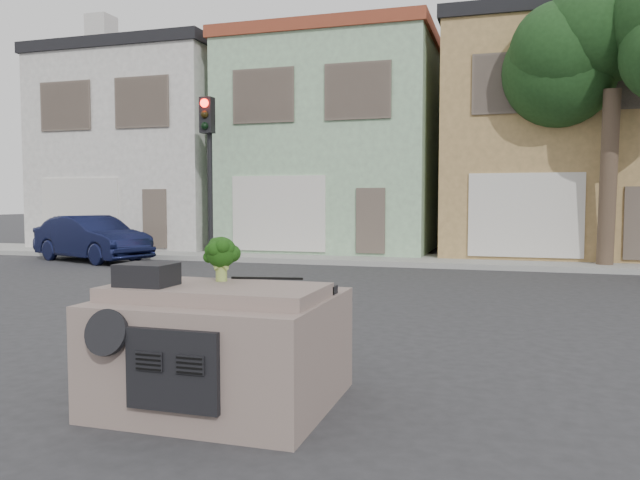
% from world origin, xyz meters
% --- Properties ---
extents(ground_plane, '(120.00, 120.00, 0.00)m').
position_xyz_m(ground_plane, '(0.00, 0.00, 0.00)').
color(ground_plane, '#303033').
rests_on(ground_plane, ground).
extents(sidewalk, '(40.00, 3.00, 0.15)m').
position_xyz_m(sidewalk, '(0.00, 10.50, 0.07)').
color(sidewalk, gray).
rests_on(sidewalk, ground).
extents(townhouse_white, '(7.20, 8.20, 7.55)m').
position_xyz_m(townhouse_white, '(-11.00, 14.50, 3.77)').
color(townhouse_white, beige).
rests_on(townhouse_white, ground).
extents(townhouse_mint, '(7.20, 8.20, 7.55)m').
position_xyz_m(townhouse_mint, '(-3.50, 14.50, 3.77)').
color(townhouse_mint, '#93B992').
rests_on(townhouse_mint, ground).
extents(townhouse_tan, '(7.20, 8.20, 7.55)m').
position_xyz_m(townhouse_tan, '(4.00, 14.50, 3.77)').
color(townhouse_tan, '#A5834E').
rests_on(townhouse_tan, ground).
extents(navy_sedan, '(4.51, 2.83, 1.40)m').
position_xyz_m(navy_sedan, '(-9.73, 8.03, 0.00)').
color(navy_sedan, black).
rests_on(navy_sedan, ground).
extents(traffic_signal, '(0.40, 0.40, 5.10)m').
position_xyz_m(traffic_signal, '(-6.50, 9.50, 2.55)').
color(traffic_signal, black).
rests_on(traffic_signal, ground).
extents(tree_near, '(4.40, 4.00, 8.50)m').
position_xyz_m(tree_near, '(5.00, 9.80, 4.25)').
color(tree_near, '#1A3B18').
rests_on(tree_near, ground).
extents(car_dashboard, '(2.00, 1.80, 1.12)m').
position_xyz_m(car_dashboard, '(0.00, -3.00, 0.56)').
color(car_dashboard, '#7B6860').
rests_on(car_dashboard, ground).
extents(instrument_hump, '(0.48, 0.38, 0.20)m').
position_xyz_m(instrument_hump, '(-0.58, -3.35, 1.22)').
color(instrument_hump, black).
rests_on(instrument_hump, car_dashboard).
extents(wiper_arm, '(0.69, 0.15, 0.02)m').
position_xyz_m(wiper_arm, '(0.28, -2.62, 1.13)').
color(wiper_arm, black).
rests_on(wiper_arm, car_dashboard).
extents(broccoli, '(0.46, 0.46, 0.43)m').
position_xyz_m(broccoli, '(-0.08, -2.86, 1.33)').
color(broccoli, '#12330B').
rests_on(broccoli, car_dashboard).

